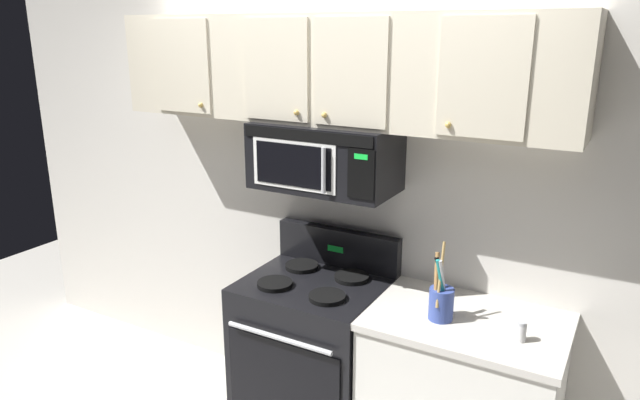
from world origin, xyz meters
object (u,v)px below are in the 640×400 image
object	(u,v)px
over_range_microwave	(325,157)
utensil_crock_blue	(441,300)
salt_shaker	(521,331)
stove_range	(314,352)

from	to	relation	value
over_range_microwave	utensil_crock_blue	bearing A→B (deg)	-14.07
utensil_crock_blue	salt_shaker	distance (m)	0.38
utensil_crock_blue	salt_shaker	xyz separation A→B (m)	(0.37, -0.02, -0.05)
stove_range	salt_shaker	xyz separation A→B (m)	(1.10, -0.09, 0.48)
salt_shaker	over_range_microwave	bearing A→B (deg)	169.47
over_range_microwave	stove_range	bearing A→B (deg)	-89.86
over_range_microwave	utensil_crock_blue	size ratio (longest dim) A/B	1.97
stove_range	over_range_microwave	distance (m)	1.11
stove_range	utensil_crock_blue	world-z (taller)	utensil_crock_blue
stove_range	utensil_crock_blue	size ratio (longest dim) A/B	2.90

